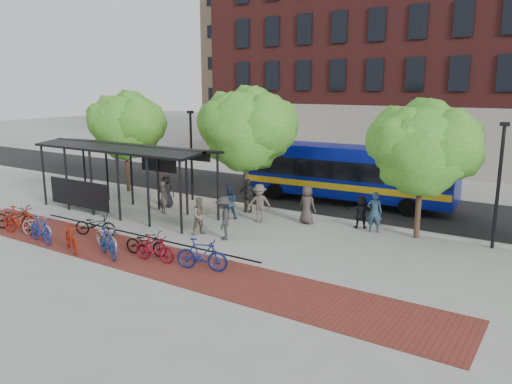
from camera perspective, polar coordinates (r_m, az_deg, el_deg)
The scene contains 34 objects.
ground at distance 22.39m, azimuth 0.47°, elevation -4.84°, with size 160.00×160.00×0.00m, color #9E9E99.
asphalt_street at distance 29.22m, azimuth 9.01°, elevation -0.94°, with size 160.00×8.00×0.01m, color black.
curb at distance 25.71m, azimuth 5.31°, elevation -2.51°, with size 160.00×0.25×0.12m, color #B7B7B2.
brick_strip at distance 19.92m, azimuth -12.37°, elevation -7.31°, with size 24.00×3.00×0.01m, color maroon.
bike_rack_rail at distance 21.40m, azimuth -13.10°, elevation -5.97°, with size 12.00×0.05×0.95m, color black.
building_tower at distance 64.79m, azimuth 8.25°, elevation 19.52°, with size 22.00×22.00×30.00m, color #7A664C.
bus_shelter at distance 26.63m, azimuth -15.01°, elevation 4.09°, with size 10.60×3.07×3.60m.
tree_a at distance 31.84m, azimuth -14.56°, elevation 7.61°, with size 4.90×4.00×6.18m.
tree_b at distance 25.90m, azimuth -0.91°, elevation 7.53°, with size 5.15×4.20×6.47m.
tree_c at distance 22.19m, azimuth 18.76°, elevation 5.07°, with size 4.66×3.80×5.92m.
lamp_post_left at distance 28.76m, azimuth -7.40°, elevation 4.46°, with size 0.35×0.20×5.12m.
lamp_post_right at distance 22.09m, azimuth 26.00°, elevation 1.02°, with size 0.35×0.20×5.12m.
bus at distance 28.39m, azimuth 10.24°, elevation 2.43°, with size 12.03×3.34×3.21m.
bike_0 at distance 25.50m, azimuth -25.84°, elevation -2.64°, with size 0.75×2.16×1.14m, color black.
bike_1 at distance 24.62m, azimuth -25.33°, elevation -2.94°, with size 0.59×2.10×1.26m, color maroon.
bike_2 at distance 23.86m, azimuth -23.80°, elevation -3.54°, with size 0.68×1.96×1.03m, color #979799.
bike_3 at distance 22.93m, azimuth -23.39°, elevation -3.97°, with size 0.54×1.90×1.14m, color navy.
bike_4 at distance 23.20m, azimuth -17.88°, elevation -3.56°, with size 0.66×1.89×0.99m, color black.
bike_5 at distance 21.30m, azimuth -20.39°, elevation -4.94°, with size 0.53×1.88×1.13m, color #99210D.
bike_6 at distance 21.15m, azimuth -16.71°, elevation -4.97°, with size 0.67×1.92×1.01m, color #9B9B9D.
bike_7 at distance 20.14m, azimuth -16.59°, elevation -5.61°, with size 0.54×1.90×1.14m, color navy.
bike_8 at distance 20.02m, azimuth -12.43°, elevation -5.74°, with size 0.65×1.87×0.98m, color black.
bike_9 at distance 19.22m, azimuth -11.53°, elevation -6.34°, with size 0.49×1.75×1.05m, color maroon.
bike_11 at distance 18.10m, azimuth -6.21°, elevation -7.12°, with size 0.55×1.96×1.18m, color navy.
pedestrian_0 at distance 27.60m, azimuth -10.17°, elevation 0.18°, with size 0.89×0.58×1.82m, color black.
pedestrian_1 at distance 26.25m, azimuth -10.53°, elevation -0.57°, with size 0.62×0.41×1.71m, color #3A342E.
pedestrian_2 at distance 24.72m, azimuth -3.09°, elevation -1.20°, with size 0.82×0.64×1.68m, color #1D2D44.
pedestrian_3 at distance 24.06m, azimuth 0.40°, elevation -1.31°, with size 1.22×0.70×1.89m, color #51463C.
pedestrian_4 at distance 26.03m, azimuth -0.91°, elevation -0.40°, with size 1.04×0.43×1.77m, color #282828.
pedestrian_5 at distance 23.62m, azimuth 11.91°, elevation -2.23°, with size 1.45×0.46×1.57m, color black.
pedestrian_6 at distance 24.00m, azimuth 5.85°, elevation -1.45°, with size 0.90×0.59×1.85m, color #3B322F.
pedestrian_7 at distance 23.11m, azimuth 13.39°, elevation -2.24°, with size 0.68×0.45×1.86m, color #233951.
pedestrian_8 at distance 22.24m, azimuth -6.36°, elevation -2.75°, with size 0.83×0.65×1.71m, color #665B4B.
pedestrian_9 at distance 21.44m, azimuth -3.71°, elevation -3.01°, with size 1.22×0.70×1.89m, color #282828.
Camera 1 is at (11.60, -18.00, 6.54)m, focal length 35.00 mm.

